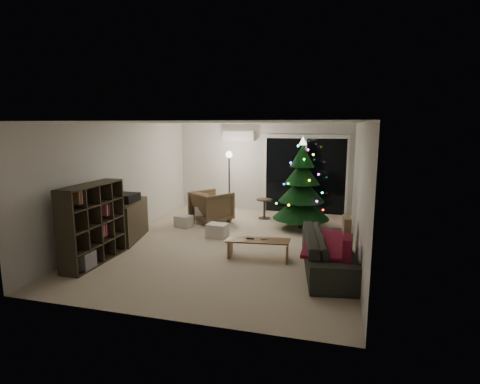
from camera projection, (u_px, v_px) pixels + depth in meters
The scene contains 18 objects.
room at pixel (267, 186), 9.00m from camera, with size 6.50×7.51×2.60m.
bookshelf at pixel (84, 223), 6.70m from camera, with size 0.36×1.44×1.44m, color black, non-canonical shape.
media_cabinet at pixel (127, 221), 8.07m from camera, with size 0.50×1.34×0.83m, color black.
stereo at pixel (126, 198), 7.98m from camera, with size 0.42×0.50×0.18m, color black.
armchair at pixel (211, 207), 9.55m from camera, with size 0.86×0.89×0.81m, color brown.
ottoman at pixel (206, 214), 9.59m from camera, with size 0.49×0.49×0.44m, color beige.
cardboard_box_a at pixel (184, 221), 9.12m from camera, with size 0.39×0.30×0.28m, color beige.
cardboard_box_b at pixel (217, 231), 8.27m from camera, with size 0.44×0.33×0.31m, color beige.
side_table at pixel (264, 209), 9.93m from camera, with size 0.42×0.42×0.53m, color black.
floor_lamp at pixel (229, 185), 10.12m from camera, with size 0.27×0.27×1.71m, color black.
sofa at pixel (331, 252), 6.37m from camera, with size 2.21×0.86×0.65m, color #282A26.
sofa_throw at pixel (325, 243), 6.37m from camera, with size 0.69×1.59×0.05m, color maroon.
cushion_a at pixel (346, 228), 6.88m from camera, with size 0.13×0.42×0.42m, color #7F6450.
cushion_b at pixel (347, 250), 5.64m from camera, with size 0.13×0.42×0.42m, color maroon.
coffee_table at pixel (258, 249), 6.95m from camera, with size 1.15×0.40×0.36m, color brown, non-canonical shape.
remote_a at pixel (250, 238), 6.96m from camera, with size 0.14×0.04×0.02m, color black.
remote_b at pixel (264, 239), 6.94m from camera, with size 0.13×0.04×0.02m, color slate.
christmas_tree at pixel (302, 183), 8.87m from camera, with size 1.36×1.36×2.19m, color black.
Camera 1 is at (2.14, -7.27, 2.44)m, focal length 28.00 mm.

